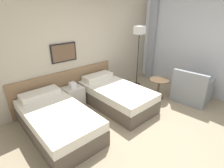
# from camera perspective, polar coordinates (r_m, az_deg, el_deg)

# --- Properties ---
(ground_plane) EXTENTS (16.00, 16.00, 0.00)m
(ground_plane) POSITION_cam_1_polar(r_m,az_deg,el_deg) (3.71, 11.83, -14.68)
(ground_plane) COLOR gray
(wall_headboard) EXTENTS (10.00, 0.10, 2.70)m
(wall_headboard) POSITION_cam_1_polar(r_m,az_deg,el_deg) (4.63, -9.81, 11.17)
(wall_headboard) COLOR #B7AD99
(wall_headboard) RESTS_ON ground_plane
(wall_window) EXTENTS (0.21, 4.69, 2.70)m
(wall_window) POSITION_cam_1_polar(r_m,az_deg,el_deg) (5.31, 30.43, 10.32)
(wall_window) COLOR white
(wall_window) RESTS_ON ground_plane
(bed_near_door) EXTENTS (1.02, 1.92, 0.63)m
(bed_near_door) POSITION_cam_1_polar(r_m,az_deg,el_deg) (3.63, -17.54, -11.20)
(bed_near_door) COLOR brown
(bed_near_door) RESTS_ON ground_plane
(bed_near_window) EXTENTS (1.02, 1.92, 0.63)m
(bed_near_window) POSITION_cam_1_polar(r_m,az_deg,el_deg) (4.37, 1.14, -3.77)
(bed_near_window) COLOR brown
(bed_near_window) RESTS_ON ground_plane
(nightstand) EXTENTS (0.45, 0.41, 0.62)m
(nightstand) POSITION_cam_1_polar(r_m,az_deg,el_deg) (4.47, -12.44, -3.85)
(nightstand) COLOR beige
(nightstand) RESTS_ON ground_plane
(floor_lamp) EXTENTS (0.25, 0.25, 1.80)m
(floor_lamp) POSITION_cam_1_polar(r_m,az_deg,el_deg) (5.29, 8.87, 15.23)
(floor_lamp) COLOR black
(floor_lamp) RESTS_ON ground_plane
(side_table) EXTENTS (0.51, 0.51, 0.53)m
(side_table) POSITION_cam_1_polar(r_m,az_deg,el_deg) (4.83, 15.01, -0.29)
(side_table) COLOR brown
(side_table) RESTS_ON ground_plane
(armchair) EXTENTS (0.90, 0.91, 0.87)m
(armchair) POSITION_cam_1_polar(r_m,az_deg,el_deg) (5.04, 24.61, -1.90)
(armchair) COLOR gray
(armchair) RESTS_ON ground_plane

